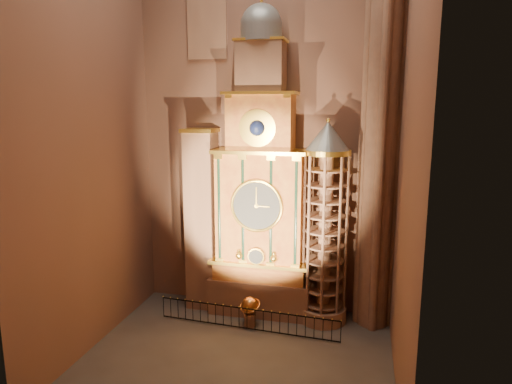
% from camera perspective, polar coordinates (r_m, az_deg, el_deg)
% --- Properties ---
extents(floor, '(14.00, 14.00, 0.00)m').
position_cam_1_polar(floor, '(22.37, -2.41, -19.96)').
color(floor, '#383330').
rests_on(floor, ground).
extents(wall_back, '(22.00, 0.00, 22.00)m').
position_cam_1_polar(wall_back, '(25.06, 1.15, 9.79)').
color(wall_back, brown).
rests_on(wall_back, floor).
extents(wall_left, '(0.00, 22.00, 22.00)m').
position_cam_1_polar(wall_left, '(22.20, -20.55, 8.99)').
color(wall_left, brown).
rests_on(wall_left, floor).
extents(wall_right, '(0.00, 22.00, 22.00)m').
position_cam_1_polar(wall_right, '(18.57, 18.84, 8.88)').
color(wall_right, brown).
rests_on(wall_right, floor).
extents(astronomical_clock, '(5.60, 2.41, 16.70)m').
position_cam_1_polar(astronomical_clock, '(24.51, 0.60, -0.41)').
color(astronomical_clock, '#8C634C').
rests_on(astronomical_clock, floor).
extents(portrait_tower, '(1.80, 1.60, 10.20)m').
position_cam_1_polar(portrait_tower, '(25.80, -6.79, -3.39)').
color(portrait_tower, '#8C634C').
rests_on(portrait_tower, floor).
extents(stair_turret, '(2.50, 2.50, 10.80)m').
position_cam_1_polar(stair_turret, '(24.06, 8.64, -4.19)').
color(stair_turret, '#8C634C').
rests_on(stair_turret, floor).
extents(gothic_pier, '(2.04, 2.04, 22.00)m').
position_cam_1_polar(gothic_pier, '(23.51, 15.51, 9.34)').
color(gothic_pier, '#8C634C').
rests_on(gothic_pier, floor).
extents(stained_glass_window, '(2.20, 0.14, 5.20)m').
position_cam_1_polar(stained_glass_window, '(26.33, -6.19, 21.82)').
color(stained_glass_window, navy).
rests_on(stained_glass_window, wall_back).
extents(celestial_globe, '(1.41, 1.37, 1.59)m').
position_cam_1_polar(celestial_globe, '(24.64, -0.77, -14.38)').
color(celestial_globe, '#8C634C').
rests_on(celestial_globe, floor).
extents(iron_railing, '(9.56, 0.67, 1.14)m').
position_cam_1_polar(iron_railing, '(24.36, -1.13, -15.58)').
color(iron_railing, black).
rests_on(iron_railing, floor).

